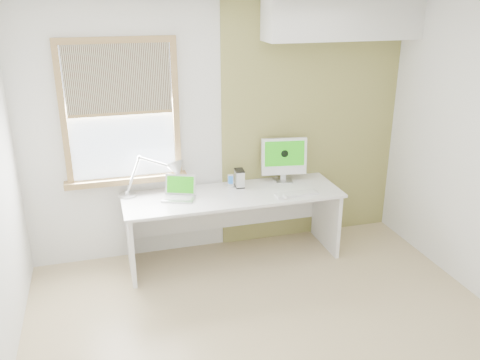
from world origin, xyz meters
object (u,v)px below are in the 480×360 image
object	(u,v)px
desk	(231,209)
imac	(284,157)
desk_lamp	(167,173)
laptop	(179,193)
external_drive	(239,178)

from	to	relation	value
desk	imac	distance (m)	0.79
desk_lamp	laptop	size ratio (longest dim) A/B	1.93
desk	desk_lamp	xyz separation A→B (m)	(-0.62, 0.14, 0.41)
desk_lamp	desk	bearing A→B (deg)	-12.72
laptop	external_drive	xyz separation A→B (m)	(0.65, 0.13, 0.04)
external_drive	imac	size ratio (longest dim) A/B	0.38
desk_lamp	external_drive	distance (m)	0.75
desk	laptop	xyz separation A→B (m)	(-0.54, -0.01, 0.25)
desk	external_drive	bearing A→B (deg)	44.17
laptop	imac	bearing A→B (deg)	8.00
desk_lamp	external_drive	world-z (taller)	desk_lamp
desk_lamp	laptop	world-z (taller)	desk_lamp
external_drive	imac	distance (m)	0.53
desk	desk_lamp	distance (m)	0.76
desk	external_drive	world-z (taller)	external_drive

